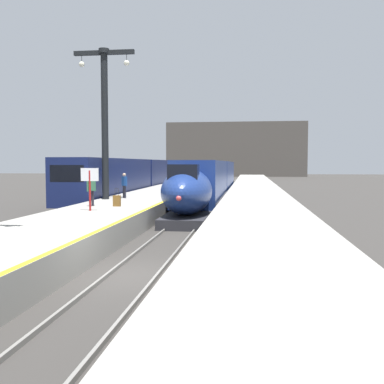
{
  "coord_description": "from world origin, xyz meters",
  "views": [
    {
      "loc": [
        3.44,
        -12.9,
        3.4
      ],
      "look_at": [
        0.28,
        11.65,
        1.8
      ],
      "focal_mm": 41.5,
      "sensor_mm": 36.0,
      "label": 1
    }
  ],
  "objects_px": {
    "passenger_mid_platform": "(124,183)",
    "station_column_mid": "(105,110)",
    "passenger_near_edge": "(91,188)",
    "rolling_suitcase": "(117,201)",
    "highspeed_train_main": "(210,180)",
    "departure_info_board": "(90,180)",
    "regional_train_adjacent": "(138,176)"
  },
  "relations": [
    {
      "from": "highspeed_train_main",
      "to": "passenger_near_edge",
      "type": "bearing_deg",
      "value": -107.43
    },
    {
      "from": "passenger_mid_platform",
      "to": "departure_info_board",
      "type": "distance_m",
      "value": 8.08
    },
    {
      "from": "highspeed_train_main",
      "to": "rolling_suitcase",
      "type": "bearing_deg",
      "value": -102.81
    },
    {
      "from": "passenger_near_edge",
      "to": "departure_info_board",
      "type": "relative_size",
      "value": 0.8
    },
    {
      "from": "highspeed_train_main",
      "to": "passenger_near_edge",
      "type": "relative_size",
      "value": 22.21
    },
    {
      "from": "regional_train_adjacent",
      "to": "station_column_mid",
      "type": "height_order",
      "value": "station_column_mid"
    },
    {
      "from": "highspeed_train_main",
      "to": "rolling_suitcase",
      "type": "distance_m",
      "value": 16.81
    },
    {
      "from": "rolling_suitcase",
      "to": "departure_info_board",
      "type": "bearing_deg",
      "value": -105.61
    },
    {
      "from": "departure_info_board",
      "to": "passenger_near_edge",
      "type": "bearing_deg",
      "value": 108.57
    },
    {
      "from": "regional_train_adjacent",
      "to": "station_column_mid",
      "type": "xyz_separation_m",
      "value": [
        2.2,
        -17.06,
        4.73
      ]
    },
    {
      "from": "station_column_mid",
      "to": "highspeed_train_main",
      "type": "bearing_deg",
      "value": 63.27
    },
    {
      "from": "station_column_mid",
      "to": "passenger_mid_platform",
      "type": "bearing_deg",
      "value": 46.65
    },
    {
      "from": "highspeed_train_main",
      "to": "departure_info_board",
      "type": "bearing_deg",
      "value": -103.16
    },
    {
      "from": "station_column_mid",
      "to": "passenger_mid_platform",
      "type": "height_order",
      "value": "station_column_mid"
    },
    {
      "from": "station_column_mid",
      "to": "passenger_near_edge",
      "type": "distance_m",
      "value": 6.78
    },
    {
      "from": "regional_train_adjacent",
      "to": "station_column_mid",
      "type": "bearing_deg",
      "value": -82.65
    },
    {
      "from": "highspeed_train_main",
      "to": "departure_info_board",
      "type": "distance_m",
      "value": 19.24
    },
    {
      "from": "passenger_near_edge",
      "to": "highspeed_train_main",
      "type": "bearing_deg",
      "value": 72.57
    },
    {
      "from": "passenger_mid_platform",
      "to": "regional_train_adjacent",
      "type": "bearing_deg",
      "value": 101.19
    },
    {
      "from": "passenger_near_edge",
      "to": "rolling_suitcase",
      "type": "distance_m",
      "value": 1.59
    },
    {
      "from": "passenger_near_edge",
      "to": "passenger_mid_platform",
      "type": "bearing_deg",
      "value": 87.74
    },
    {
      "from": "passenger_near_edge",
      "to": "passenger_mid_platform",
      "type": "xyz_separation_m",
      "value": [
        0.23,
        5.73,
        0.0
      ]
    },
    {
      "from": "station_column_mid",
      "to": "passenger_mid_platform",
      "type": "xyz_separation_m",
      "value": [
        0.97,
        1.03,
        -4.82
      ]
    },
    {
      "from": "highspeed_train_main",
      "to": "departure_info_board",
      "type": "height_order",
      "value": "highspeed_train_main"
    },
    {
      "from": "station_column_mid",
      "to": "rolling_suitcase",
      "type": "relative_size",
      "value": 9.91
    },
    {
      "from": "regional_train_adjacent",
      "to": "passenger_mid_platform",
      "type": "xyz_separation_m",
      "value": [
        3.17,
        -16.03,
        -0.09
      ]
    },
    {
      "from": "regional_train_adjacent",
      "to": "departure_info_board",
      "type": "relative_size",
      "value": 17.26
    },
    {
      "from": "regional_train_adjacent",
      "to": "passenger_near_edge",
      "type": "relative_size",
      "value": 21.66
    },
    {
      "from": "departure_info_board",
      "to": "passenger_mid_platform",
      "type": "bearing_deg",
      "value": 93.9
    },
    {
      "from": "regional_train_adjacent",
      "to": "departure_info_board",
      "type": "xyz_separation_m",
      "value": [
        3.72,
        -24.07,
        0.43
      ]
    },
    {
      "from": "passenger_mid_platform",
      "to": "station_column_mid",
      "type": "bearing_deg",
      "value": -133.35
    },
    {
      "from": "highspeed_train_main",
      "to": "departure_info_board",
      "type": "relative_size",
      "value": 17.7
    }
  ]
}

